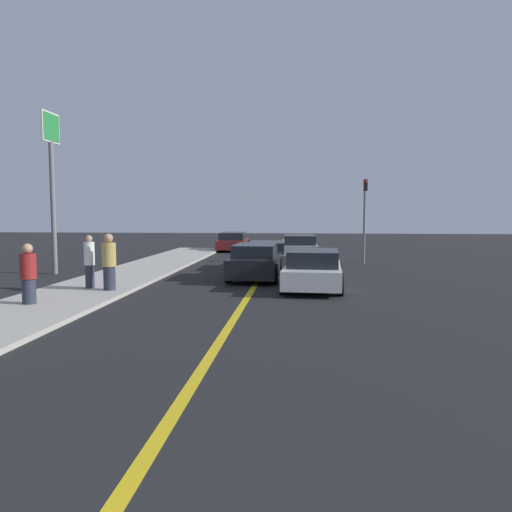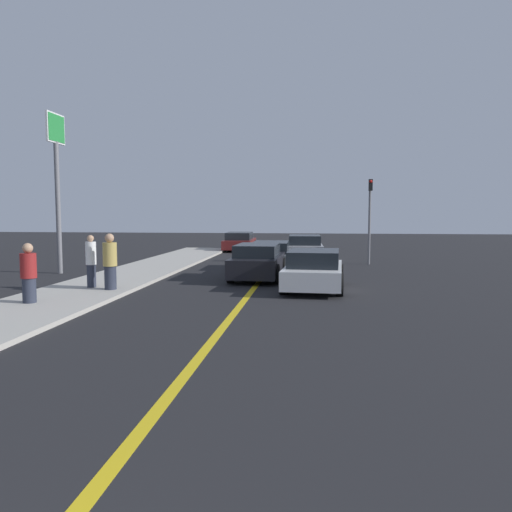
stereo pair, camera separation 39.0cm
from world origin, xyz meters
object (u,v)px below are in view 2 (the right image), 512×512
Objects in this scene: pedestrian_by_sign at (91,261)px; traffic_light at (370,213)px; car_ahead_center at (258,262)px; car_oncoming_far at (240,242)px; roadside_sign at (57,162)px; car_far_distant at (271,255)px; car_parked_left_lot at (305,248)px; pedestrian_mid_group at (29,274)px; pedestrian_far_standing at (110,262)px; car_near_right_lane at (314,270)px.

pedestrian_by_sign is 0.41× the size of traffic_light.
pedestrian_by_sign is (-5.03, -3.54, 0.31)m from car_ahead_center.
roadside_sign is (-5.59, -13.35, 4.02)m from car_oncoming_far.
roadside_sign is (-8.61, -2.65, 4.00)m from car_far_distant.
car_far_distant is 1.07× the size of traffic_light.
pedestrian_by_sign reaches higher than car_ahead_center.
pedestrian_by_sign reaches higher than car_parked_left_lot.
roadside_sign is (-8.40, 0.76, 3.95)m from car_ahead_center.
car_far_distant is at bearing -151.58° from traffic_light.
car_parked_left_lot is (1.63, 8.31, -0.03)m from car_ahead_center.
pedestrian_mid_group is 0.24× the size of roadside_sign.
car_parked_left_lot is 2.49× the size of pedestrian_far_standing.
car_far_distant is 8.71m from pedestrian_by_sign.
car_near_right_lane is at bearing -72.84° from car_far_distant.
pedestrian_by_sign is at bearing -136.19° from traffic_light.
car_far_distant is 9.86m from roadside_sign.
roadside_sign is (-10.02, -7.55, 3.98)m from car_parked_left_lot.
roadside_sign is (-3.37, 4.30, 3.64)m from pedestrian_by_sign.
car_parked_left_lot is 1.07× the size of traffic_light.
car_oncoming_far is at bearing 102.53° from car_ahead_center.
car_ahead_center reaches higher than car_parked_left_lot.
car_near_right_lane is at bearing -75.26° from car_oncoming_far.
roadside_sign is at bearing -158.76° from traffic_light.
car_near_right_lane is 2.41× the size of pedestrian_far_standing.
car_ahead_center is (-2.13, 2.39, 0.02)m from car_near_right_lane.
car_parked_left_lot is at bearing 60.68° from pedestrian_by_sign.
roadside_sign is (-13.20, -5.13, 2.08)m from traffic_light.
roadside_sign is at bearing 166.51° from car_near_right_lane.
car_ahead_center is 8.47m from car_parked_left_lot.
car_near_right_lane is 8.58m from pedestrian_mid_group.
car_parked_left_lot is at bearing 80.17° from car_ahead_center.
pedestrian_by_sign is at bearing -128.14° from car_far_distant.
roadside_sign reaches higher than car_ahead_center.
car_oncoming_far is (-4.44, 5.80, -0.04)m from car_parked_left_lot.
pedestrian_far_standing is 1.04× the size of pedestrian_by_sign.
roadside_sign reaches higher than car_near_right_lane.
car_near_right_lane reaches higher than car_oncoming_far.
traffic_light is at bearing 21.24° from roadside_sign.
car_far_distant is at bearing 111.42° from car_near_right_lane.
pedestrian_far_standing is (-4.45, -7.31, 0.38)m from car_far_distant.
car_near_right_lane is 2.65× the size of pedestrian_mid_group.
car_ahead_center is 5.77m from pedestrian_far_standing.
roadside_sign is at bearing -164.02° from car_far_distant.
roadside_sign reaches higher than traffic_light.
car_far_distant is at bearing -76.14° from car_oncoming_far.
pedestrian_mid_group is 0.91× the size of pedestrian_far_standing.
car_parked_left_lot is at bearing 72.81° from car_far_distant.
pedestrian_far_standing is (-6.36, -1.52, 0.35)m from car_near_right_lane.
pedestrian_by_sign reaches higher than car_oncoming_far.
car_ahead_center is 2.46× the size of pedestrian_far_standing.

